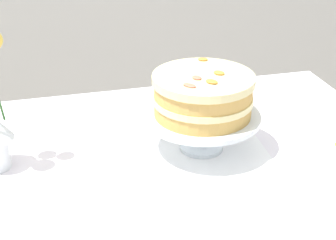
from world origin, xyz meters
TOP-DOWN VIEW (x-y plane):
  - dining_table at (0.00, -0.03)m, footprint 1.40×1.00m
  - linen_napkin at (0.17, 0.07)m, footprint 0.34×0.34m
  - cake_stand at (0.17, 0.07)m, footprint 0.29×0.29m
  - layer_cake at (0.17, 0.07)m, footprint 0.25×0.25m

SIDE VIEW (x-z plane):
  - dining_table at x=0.00m, z-range 0.28..1.02m
  - linen_napkin at x=0.17m, z-range 0.74..0.74m
  - cake_stand at x=0.17m, z-range 0.77..0.87m
  - layer_cake at x=0.17m, z-range 0.84..0.95m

